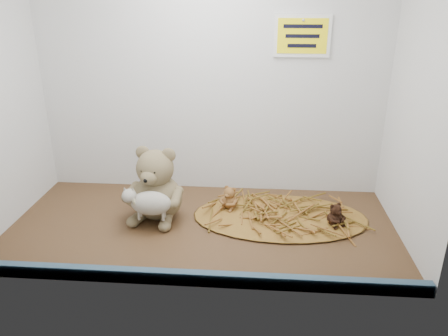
# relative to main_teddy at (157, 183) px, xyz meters

# --- Properties ---
(alcove_shell) EXTENTS (1.20, 0.60, 0.90)m
(alcove_shell) POSITION_rel_main_teddy_xyz_m (0.15, 0.03, 0.33)
(alcove_shell) COLOR #3C2614
(alcove_shell) RESTS_ON ground
(front_rail) EXTENTS (1.19, 0.02, 0.04)m
(front_rail) POSITION_rel_main_teddy_xyz_m (0.15, -0.34, -0.10)
(front_rail) COLOR #344E64
(front_rail) RESTS_ON shelf_floor
(straw_bed) EXTENTS (0.56, 0.33, 0.01)m
(straw_bed) POSITION_rel_main_teddy_xyz_m (0.40, 0.02, -0.11)
(straw_bed) COLOR brown
(straw_bed) RESTS_ON shelf_floor
(main_teddy) EXTENTS (0.22, 0.23, 0.24)m
(main_teddy) POSITION_rel_main_teddy_xyz_m (0.00, 0.00, 0.00)
(main_teddy) COLOR #7F6D4E
(main_teddy) RESTS_ON shelf_floor
(toy_lamb) EXTENTS (0.16, 0.10, 0.10)m
(toy_lamb) POSITION_rel_main_teddy_xyz_m (0.00, -0.09, -0.03)
(toy_lamb) COLOR #B4ACA1
(toy_lamb) RESTS_ON main_teddy
(mini_teddy_tan) EXTENTS (0.09, 0.09, 0.08)m
(mini_teddy_tan) POSITION_rel_main_teddy_xyz_m (0.23, 0.06, -0.07)
(mini_teddy_tan) COLOR brown
(mini_teddy_tan) RESTS_ON straw_bed
(mini_teddy_brown) EXTENTS (0.08, 0.08, 0.07)m
(mini_teddy_brown) POSITION_rel_main_teddy_xyz_m (0.56, -0.03, -0.07)
(mini_teddy_brown) COLOR black
(mini_teddy_brown) RESTS_ON straw_bed
(wall_sign) EXTENTS (0.16, 0.01, 0.11)m
(wall_sign) POSITION_rel_main_teddy_xyz_m (0.45, 0.24, 0.43)
(wall_sign) COLOR yellow
(wall_sign) RESTS_ON back_wall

